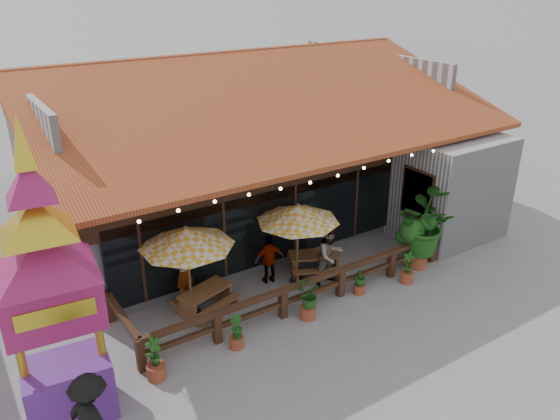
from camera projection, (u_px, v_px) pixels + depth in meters
ground at (342, 283)px, 16.60m from camera, size 100.00×100.00×0.00m
restaurant_building at (241, 156)px, 20.91m from camera, size 15.50×14.73×6.09m
patio_railing at (286, 291)px, 15.02m from camera, size 10.00×2.60×0.92m
umbrella_left at (187, 238)px, 14.16m from camera, size 3.34×3.34×2.70m
umbrella_right at (298, 214)px, 15.73m from camera, size 2.47×2.47×2.62m
picnic_table_left at (206, 297)px, 15.01m from camera, size 1.80×1.66×0.72m
picnic_table_right at (314, 260)px, 16.87m from camera, size 1.92×1.82×0.73m
thai_sign_tower at (44, 261)px, 10.25m from camera, size 2.84×2.84×6.99m
tropical_plant at (420, 225)px, 16.98m from camera, size 2.19×2.32×2.53m
diner_a at (184, 273)px, 15.30m from camera, size 0.81×0.69×1.87m
diner_b at (330, 255)px, 16.25m from camera, size 0.92×0.72×1.87m
diner_c at (269, 259)px, 16.36m from camera, size 0.96×0.55×1.54m
pedestrian at (92, 418)px, 10.28m from camera, size 1.23×1.44×1.94m
planter_a at (155, 361)px, 12.54m from camera, size 0.46×0.46×1.12m
planter_b at (236, 333)px, 13.60m from camera, size 0.38×0.38×0.92m
planter_c at (308, 299)px, 14.68m from camera, size 0.84×0.81×1.06m
planter_d at (360, 281)px, 15.91m from camera, size 0.39×0.39×0.84m
planter_e at (407, 270)px, 16.48m from camera, size 0.41×0.42×1.00m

